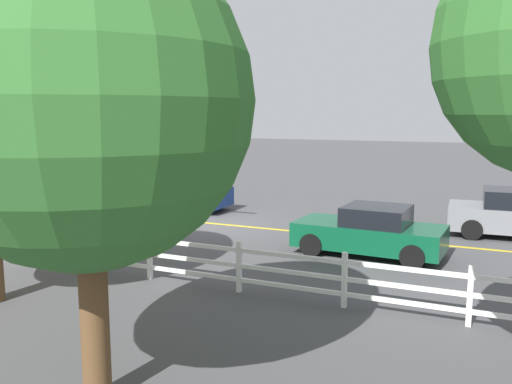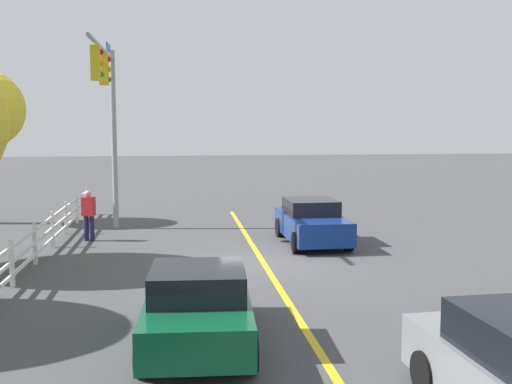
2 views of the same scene
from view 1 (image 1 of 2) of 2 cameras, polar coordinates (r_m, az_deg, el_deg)
ground_plane at (r=19.38m, az=-4.79°, el=-3.33°), size 120.00×120.00×0.00m
lane_center_stripe at (r=17.83m, az=6.57°, el=-4.37°), size 28.00×0.16×0.01m
signal_assembly at (r=18.13m, az=-24.94°, el=9.88°), size 6.10×0.38×6.64m
car_0 at (r=22.18m, az=-8.06°, el=-0.08°), size 4.02×1.90×1.43m
car_2 at (r=15.25m, az=12.01°, el=-4.14°), size 4.11×2.07×1.40m
pedestrian at (r=17.53m, az=-24.63°, el=-2.23°), size 0.37×0.46×1.69m
white_rail_fence at (r=12.48m, az=-6.73°, el=-7.11°), size 26.10×0.10×1.15m
tree_3 at (r=7.27m, az=-17.67°, el=9.15°), size 4.37×4.37×6.27m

